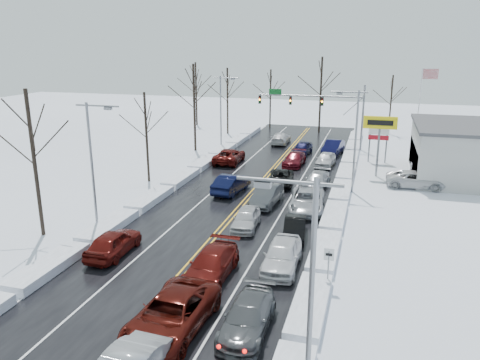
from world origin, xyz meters
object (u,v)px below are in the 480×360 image
(traffic_signal_mast, at_px, (322,105))
(flagpole, at_px, (421,102))
(tires_plus_sign, at_px, (380,127))
(oncoming_car_0, at_px, (231,192))

(traffic_signal_mast, distance_m, flagpole, 11.90)
(traffic_signal_mast, xyz_separation_m, tires_plus_sign, (7.05, -12.00, -0.49))
(traffic_signal_mast, height_order, oncoming_car_0, traffic_signal_mast)
(traffic_signal_mast, height_order, tires_plus_sign, traffic_signal_mast)
(tires_plus_sign, relative_size, flagpole, 0.60)
(tires_plus_sign, bearing_deg, flagpole, 71.56)
(traffic_signal_mast, xyz_separation_m, flagpole, (11.72, 2.01, 0.45))
(flagpole, xyz_separation_m, oncoming_car_0, (-17.00, -23.14, -5.93))
(flagpole, bearing_deg, traffic_signal_mast, -170.27)
(tires_plus_sign, bearing_deg, oncoming_car_0, -143.45)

